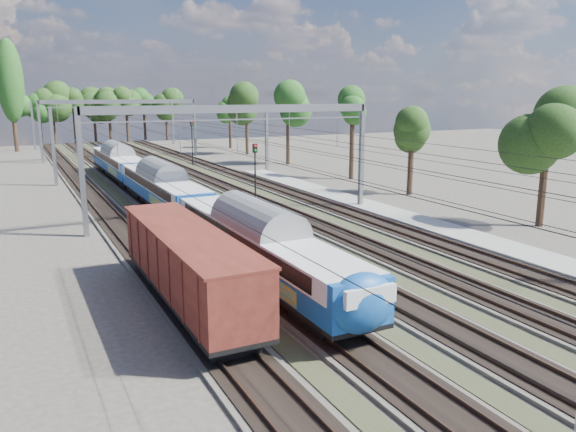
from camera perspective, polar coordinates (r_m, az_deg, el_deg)
name	(u,v)px	position (r m, az deg, el deg)	size (l,w,h in m)	color
track_bed	(185,191)	(58.68, -10.44, 2.56)	(21.00, 130.00, 0.34)	#47423A
platform	(442,229)	(42.55, 15.38, -1.28)	(3.00, 70.00, 0.30)	gray
catenary	(166,125)	(65.47, -12.28, 9.03)	(25.65, 130.00, 9.00)	gray
tree_belt	(153,105)	(104.35, -13.55, 10.93)	(40.39, 102.23, 11.85)	black
poplar	(10,82)	(108.68, -26.40, 12.14)	(4.40, 4.40, 19.04)	black
emu_train	(163,183)	(48.42, -12.61, 3.32)	(2.91, 61.64, 4.26)	black
freight_boxcar	(187,263)	(26.29, -10.19, -4.74)	(2.89, 13.96, 3.60)	black
worker	(173,182)	(59.36, -11.60, 3.36)	(0.62, 0.41, 1.71)	black
signal_near	(255,170)	(45.81, -3.35, 4.64)	(0.37, 0.34, 5.89)	black
signal_far	(192,137)	(79.68, -9.72, 7.89)	(0.40, 0.36, 6.23)	black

